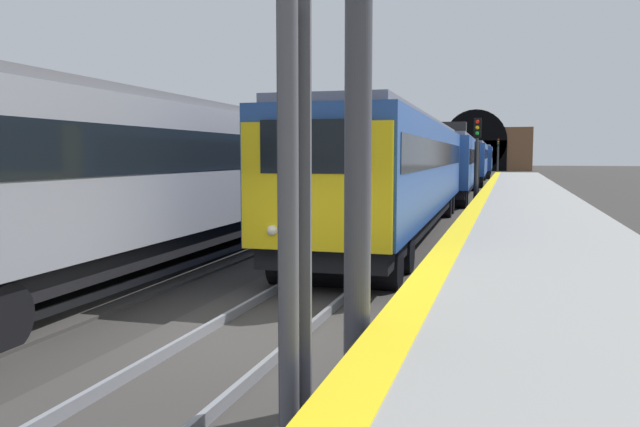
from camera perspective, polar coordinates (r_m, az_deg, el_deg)
name	(u,v)px	position (r m, az deg, el deg)	size (l,w,h in m)	color
ground_plane	(259,337)	(9.50, -5.63, -11.16)	(320.00, 320.00, 0.00)	#302D2B
platform_right	(562,327)	(8.72, 21.20, -9.60)	(112.00, 3.99, 1.00)	gray
platform_right_edge_strip	(426,280)	(8.64, 9.63, -6.01)	(112.00, 0.50, 0.01)	yellow
track_main_line	(258,334)	(9.48, -5.63, -10.92)	(160.00, 3.17, 0.21)	#383533
track_adjacent_line	(16,313)	(11.84, -25.96, -8.14)	(160.00, 2.98, 0.21)	#383533
train_main_approaching	(463,161)	(50.29, 12.89, 4.67)	(79.21, 3.32, 4.74)	#264C99
train_adjacent_platform	(311,165)	(26.07, -0.82, 4.44)	(42.94, 3.33, 4.86)	gray
railway_signal_near	(289,96)	(4.93, -2.88, 10.64)	(0.39, 0.38, 5.20)	#4C4C54
railway_signal_mid	(477,152)	(34.08, 14.12, 5.42)	(0.39, 0.38, 4.63)	#38383D
railway_signal_far	(498,152)	(96.99, 15.93, 5.41)	(0.39, 0.38, 5.16)	#38383D
tunnel_portal	(475,149)	(111.60, 13.97, 5.73)	(2.68, 18.80, 10.53)	brown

